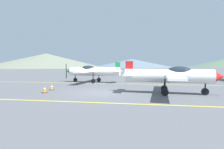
# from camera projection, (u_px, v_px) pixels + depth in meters

# --- Properties ---
(ground_plane) EXTENTS (400.00, 400.00, 0.00)m
(ground_plane) POSITION_uv_depth(u_px,v_px,m) (98.00, 93.00, 15.46)
(ground_plane) COLOR #54565B
(apron_line_near) EXTENTS (80.00, 0.16, 0.01)m
(apron_line_near) POSITION_uv_depth(u_px,v_px,m) (83.00, 102.00, 11.49)
(apron_line_near) COLOR yellow
(apron_line_near) RESTS_ON ground_plane
(apron_line_far) EXTENTS (80.00, 0.16, 0.01)m
(apron_line_far) POSITION_uv_depth(u_px,v_px,m) (112.00, 84.00, 22.52)
(apron_line_far) COLOR yellow
(apron_line_far) RESTS_ON ground_plane
(airplane_near) EXTENTS (7.71, 8.86, 2.65)m
(airplane_near) POSITION_uv_depth(u_px,v_px,m) (171.00, 75.00, 14.65)
(airplane_near) COLOR white
(airplane_near) RESTS_ON ground_plane
(airplane_mid) EXTENTS (7.71, 8.86, 2.65)m
(airplane_mid) POSITION_uv_depth(u_px,v_px,m) (93.00, 71.00, 24.10)
(airplane_mid) COLOR white
(airplane_mid) RESTS_ON ground_plane
(traffic_cone_front) EXTENTS (0.36, 0.36, 0.59)m
(traffic_cone_front) POSITION_uv_depth(u_px,v_px,m) (44.00, 89.00, 15.30)
(traffic_cone_front) COLOR black
(traffic_cone_front) RESTS_ON ground_plane
(traffic_cone_side) EXTENTS (0.36, 0.36, 0.59)m
(traffic_cone_side) POSITION_uv_depth(u_px,v_px,m) (52.00, 87.00, 16.98)
(traffic_cone_side) COLOR black
(traffic_cone_side) RESTS_ON ground_plane
(hill_left) EXTENTS (85.93, 85.93, 10.55)m
(hill_left) POSITION_uv_depth(u_px,v_px,m) (46.00, 61.00, 137.16)
(hill_left) COLOR slate
(hill_left) RESTS_ON ground_plane
(hill_centerleft) EXTENTS (66.95, 66.95, 6.84)m
(hill_centerleft) POSITION_uv_depth(u_px,v_px,m) (132.00, 63.00, 152.68)
(hill_centerleft) COLOR slate
(hill_centerleft) RESTS_ON ground_plane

